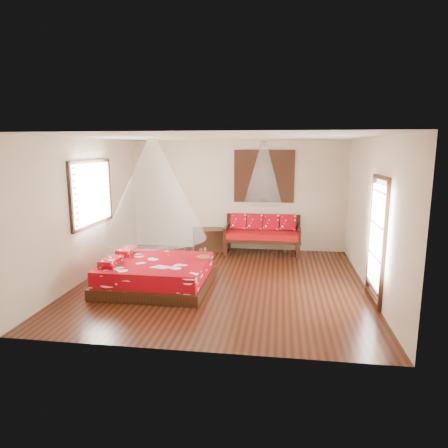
# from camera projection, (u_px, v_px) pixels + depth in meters

# --- Properties ---
(room) EXTENTS (5.54, 5.54, 2.84)m
(room) POSITION_uv_depth(u_px,v_px,m) (222.00, 212.00, 7.61)
(room) COLOR black
(room) RESTS_ON ground
(bed) EXTENTS (2.01, 1.83, 0.63)m
(bed) POSITION_uv_depth(u_px,v_px,m) (156.00, 274.00, 7.57)
(bed) COLOR black
(bed) RESTS_ON floor
(daybed) EXTENTS (1.88, 0.83, 0.96)m
(daybed) POSITION_uv_depth(u_px,v_px,m) (262.00, 232.00, 10.00)
(daybed) COLOR black
(daybed) RESTS_ON floor
(storage_chest) EXTENTS (0.94, 0.78, 0.56)m
(storage_chest) POSITION_uv_depth(u_px,v_px,m) (209.00, 239.00, 10.30)
(storage_chest) COLOR black
(storage_chest) RESTS_ON floor
(shutter_panel) EXTENTS (1.52, 0.06, 1.32)m
(shutter_panel) POSITION_uv_depth(u_px,v_px,m) (264.00, 176.00, 10.06)
(shutter_panel) COLOR black
(shutter_panel) RESTS_ON wall_back
(window_left) EXTENTS (0.10, 1.74, 1.34)m
(window_left) POSITION_uv_depth(u_px,v_px,m) (92.00, 193.00, 8.12)
(window_left) COLOR black
(window_left) RESTS_ON wall_left
(glazed_door) EXTENTS (0.08, 1.02, 2.16)m
(glazed_door) POSITION_uv_depth(u_px,v_px,m) (377.00, 241.00, 6.71)
(glazed_door) COLOR black
(glazed_door) RESTS_ON floor
(wine_tray) EXTENTS (0.26, 0.26, 0.21)m
(wine_tray) POSITION_uv_depth(u_px,v_px,m) (203.00, 255.00, 7.74)
(wine_tray) COLOR brown
(wine_tray) RESTS_ON bed
(mosquito_net_main) EXTENTS (1.90, 1.90, 1.80)m
(mosquito_net_main) POSITION_uv_depth(u_px,v_px,m) (154.00, 190.00, 7.27)
(mosquito_net_main) COLOR white
(mosquito_net_main) RESTS_ON ceiling
(mosquito_net_daybed) EXTENTS (0.93, 0.93, 1.50)m
(mosquito_net_daybed) POSITION_uv_depth(u_px,v_px,m) (263.00, 174.00, 9.59)
(mosquito_net_daybed) COLOR white
(mosquito_net_daybed) RESTS_ON ceiling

